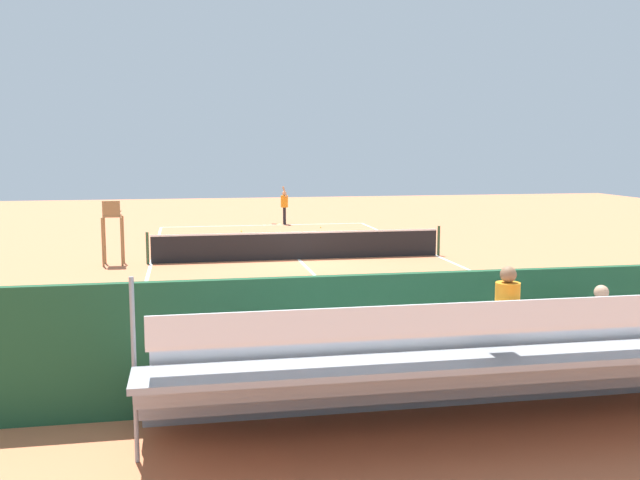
{
  "coord_description": "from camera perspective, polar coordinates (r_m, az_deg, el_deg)",
  "views": [
    {
      "loc": [
        3.84,
        24.31,
        3.92
      ],
      "look_at": [
        0.0,
        4.0,
        1.2
      ],
      "focal_mm": 40.3,
      "sensor_mm": 36.0,
      "label": 1
    }
  ],
  "objects": [
    {
      "name": "tennis_ball_near",
      "position": [
        34.44,
        0.06,
        1.02
      ],
      "size": [
        0.07,
        0.07,
        0.07
      ],
      "primitive_type": "sphere",
      "color": "#CCDB33",
      "rests_on": "ground"
    },
    {
      "name": "court_line_markings",
      "position": [
        24.96,
        -1.72,
        -1.54
      ],
      "size": [
        10.1,
        22.2,
        0.01
      ],
      "color": "white",
      "rests_on": "ground"
    },
    {
      "name": "umpire_chair",
      "position": [
        24.55,
        -16.16,
        1.11
      ],
      "size": [
        0.67,
        0.67,
        2.14
      ],
      "color": "olive",
      "rests_on": "ground"
    },
    {
      "name": "tennis_player",
      "position": [
        36.07,
        -2.84,
        2.87
      ],
      "size": [
        0.39,
        0.54,
        1.93
      ],
      "color": "black",
      "rests_on": "ground"
    },
    {
      "name": "bleacher_stand",
      "position": [
        10.25,
        12.93,
        -9.6
      ],
      "size": [
        9.06,
        2.4,
        2.48
      ],
      "color": "gray",
      "rests_on": "ground"
    },
    {
      "name": "tennis_net",
      "position": [
        24.85,
        -1.71,
        -0.41
      ],
      "size": [
        10.3,
        0.1,
        1.07
      ],
      "color": "black",
      "rests_on": "ground"
    },
    {
      "name": "backdrop_wall",
      "position": [
        11.39,
        9.47,
        -7.48
      ],
      "size": [
        18.0,
        0.16,
        2.0
      ],
      "primitive_type": "cube",
      "color": "#1E4C2D",
      "rests_on": "ground"
    },
    {
      "name": "courtside_bench",
      "position": [
        12.87,
        16.1,
        -7.96
      ],
      "size": [
        1.8,
        0.4,
        0.93
      ],
      "color": "#234C2D",
      "rests_on": "ground"
    },
    {
      "name": "tennis_racket",
      "position": [
        36.03,
        -3.28,
        1.27
      ],
      "size": [
        0.57,
        0.44,
        0.03
      ],
      "color": "black",
      "rests_on": "ground"
    },
    {
      "name": "equipment_bag",
      "position": [
        12.24,
        9.55,
        -10.41
      ],
      "size": [
        0.9,
        0.36,
        0.36
      ],
      "primitive_type": "cube",
      "color": "#334C8C",
      "rests_on": "ground"
    },
    {
      "name": "ground_plane",
      "position": [
        24.93,
        -1.71,
        -1.55
      ],
      "size": [
        60.0,
        60.0,
        0.0
      ],
      "primitive_type": "plane",
      "color": "#CC7047"
    },
    {
      "name": "tennis_ball_far",
      "position": [
        33.07,
        -6.26,
        0.7
      ],
      "size": [
        0.07,
        0.07,
        0.07
      ],
      "primitive_type": "sphere",
      "color": "#CCDB33",
      "rests_on": "ground"
    }
  ]
}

